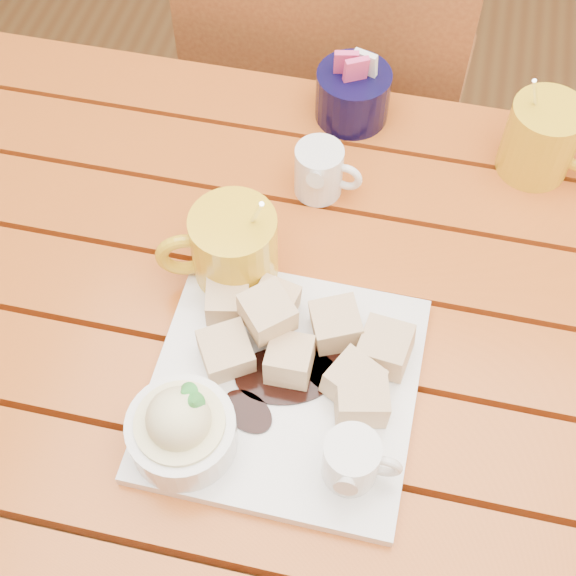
% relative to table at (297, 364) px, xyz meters
% --- Properties ---
extents(ground, '(5.00, 5.00, 0.00)m').
position_rel_table_xyz_m(ground, '(0.00, -0.00, -0.64)').
color(ground, brown).
rests_on(ground, ground).
extents(table, '(1.20, 0.79, 0.75)m').
position_rel_table_xyz_m(table, '(0.00, 0.00, 0.00)').
color(table, '#954013').
rests_on(table, ground).
extents(dessert_plate, '(0.29, 0.29, 0.11)m').
position_rel_table_xyz_m(dessert_plate, '(-0.01, -0.11, 0.14)').
color(dessert_plate, white).
rests_on(dessert_plate, table).
extents(coffee_mug_left, '(0.14, 0.10, 0.16)m').
position_rel_table_xyz_m(coffee_mug_left, '(-0.09, 0.04, 0.16)').
color(coffee_mug_left, gold).
rests_on(coffee_mug_left, table).
extents(coffee_mug_right, '(0.13, 0.09, 0.16)m').
position_rel_table_xyz_m(coffee_mug_right, '(0.25, 0.30, 0.16)').
color(coffee_mug_right, gold).
rests_on(coffee_mug_right, table).
extents(cream_pitcher, '(0.09, 0.07, 0.07)m').
position_rel_table_xyz_m(cream_pitcher, '(-0.01, 0.20, 0.15)').
color(cream_pitcher, white).
rests_on(cream_pitcher, table).
extents(sugar_caddy, '(0.10, 0.10, 0.11)m').
position_rel_table_xyz_m(sugar_caddy, '(0.00, 0.34, 0.15)').
color(sugar_caddy, black).
rests_on(sugar_caddy, table).
extents(chair_far, '(0.48, 0.48, 0.95)m').
position_rel_table_xyz_m(chair_far, '(-0.07, 0.59, -0.11)').
color(chair_far, brown).
rests_on(chair_far, ground).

